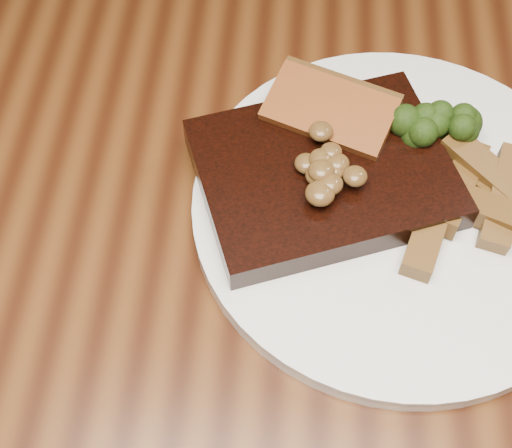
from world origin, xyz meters
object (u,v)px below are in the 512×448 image
(dining_table, at_px, (262,295))
(steak, at_px, (323,174))
(garlic_bread, at_px, (327,129))
(potato_wedges, at_px, (481,206))
(plate, at_px, (396,209))

(dining_table, bearing_deg, steak, 47.41)
(steak, height_order, garlic_bread, steak)
(potato_wedges, bearing_deg, garlic_bread, 150.48)
(dining_table, bearing_deg, potato_wedges, 9.90)
(plate, distance_m, potato_wedges, 0.06)
(dining_table, xyz_separation_m, garlic_bread, (0.04, 0.09, 0.12))
(garlic_bread, bearing_deg, dining_table, -94.84)
(garlic_bread, xyz_separation_m, potato_wedges, (0.12, -0.07, 0.00))
(dining_table, height_order, garlic_bread, garlic_bread)
(steak, height_order, potato_wedges, steak)
(plate, height_order, steak, steak)
(steak, xyz_separation_m, potato_wedges, (0.12, -0.02, -0.00))
(garlic_bread, bearing_deg, steak, -71.65)
(dining_table, bearing_deg, plate, 17.98)
(dining_table, distance_m, potato_wedges, 0.20)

